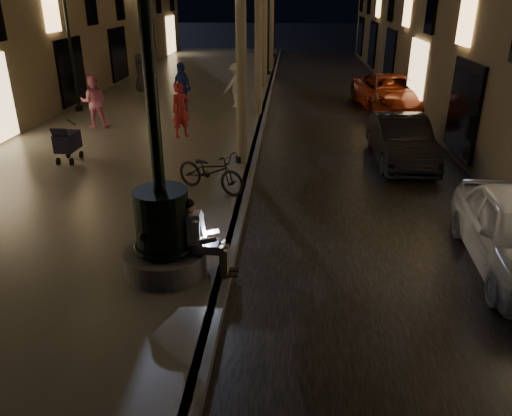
# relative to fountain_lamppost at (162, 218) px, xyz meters

# --- Properties ---
(ground) EXTENTS (120.00, 120.00, 0.00)m
(ground) POSITION_rel_fountain_lamppost_xyz_m (1.00, 13.00, -1.21)
(ground) COLOR black
(ground) RESTS_ON ground
(cobble_lane) EXTENTS (6.00, 45.00, 0.02)m
(cobble_lane) POSITION_rel_fountain_lamppost_xyz_m (4.00, 13.00, -1.20)
(cobble_lane) COLOR black
(cobble_lane) RESTS_ON ground
(promenade) EXTENTS (8.00, 45.00, 0.20)m
(promenade) POSITION_rel_fountain_lamppost_xyz_m (-3.00, 13.00, -1.11)
(promenade) COLOR slate
(promenade) RESTS_ON ground
(curb_strip) EXTENTS (0.25, 45.00, 0.20)m
(curb_strip) POSITION_rel_fountain_lamppost_xyz_m (1.00, 13.00, -1.11)
(curb_strip) COLOR #59595B
(curb_strip) RESTS_ON ground
(fountain_lamppost) EXTENTS (1.40, 1.40, 5.21)m
(fountain_lamppost) POSITION_rel_fountain_lamppost_xyz_m (0.00, 0.00, 0.00)
(fountain_lamppost) COLOR #59595B
(fountain_lamppost) RESTS_ON promenade
(seated_man_laptop) EXTENTS (1.00, 0.34, 1.37)m
(seated_man_laptop) POSITION_rel_fountain_lamppost_xyz_m (0.61, -0.00, -0.29)
(seated_man_laptop) COLOR gray
(seated_man_laptop) RESTS_ON promenade
(lamp_curb_a) EXTENTS (0.36, 0.36, 4.81)m
(lamp_curb_a) POSITION_rel_fountain_lamppost_xyz_m (0.70, 6.00, 2.02)
(lamp_curb_a) COLOR black
(lamp_curb_a) RESTS_ON promenade
(lamp_curb_b) EXTENTS (0.36, 0.36, 4.81)m
(lamp_curb_b) POSITION_rel_fountain_lamppost_xyz_m (0.70, 14.00, 2.02)
(lamp_curb_b) COLOR black
(lamp_curb_b) RESTS_ON promenade
(lamp_curb_c) EXTENTS (0.36, 0.36, 4.81)m
(lamp_curb_c) POSITION_rel_fountain_lamppost_xyz_m (0.70, 22.00, 2.02)
(lamp_curb_c) COLOR black
(lamp_curb_c) RESTS_ON promenade
(lamp_curb_d) EXTENTS (0.36, 0.36, 4.81)m
(lamp_curb_d) POSITION_rel_fountain_lamppost_xyz_m (0.70, 30.00, 2.02)
(lamp_curb_d) COLOR black
(lamp_curb_d) RESTS_ON promenade
(lamp_left_b) EXTENTS (0.36, 0.36, 4.81)m
(lamp_left_b) POSITION_rel_fountain_lamppost_xyz_m (-6.40, 12.00, 2.02)
(lamp_left_b) COLOR black
(lamp_left_b) RESTS_ON promenade
(lamp_left_c) EXTENTS (0.36, 0.36, 4.81)m
(lamp_left_c) POSITION_rel_fountain_lamppost_xyz_m (-6.40, 22.00, 2.02)
(lamp_left_c) COLOR black
(lamp_left_c) RESTS_ON promenade
(stroller) EXTENTS (0.50, 1.15, 1.17)m
(stroller) POSITION_rel_fountain_lamppost_xyz_m (-4.12, 5.68, -0.42)
(stroller) COLOR black
(stroller) RESTS_ON promenade
(car_second) EXTENTS (1.46, 4.10, 1.35)m
(car_second) POSITION_rel_fountain_lamppost_xyz_m (5.29, 6.91, -0.54)
(car_second) COLOR black
(car_second) RESTS_ON ground
(car_third) EXTENTS (2.90, 5.43, 1.45)m
(car_third) POSITION_rel_fountain_lamppost_xyz_m (6.17, 13.79, -0.49)
(car_third) COLOR maroon
(car_third) RESTS_ON ground
(pedestrian_red) EXTENTS (0.76, 0.74, 1.76)m
(pedestrian_red) POSITION_rel_fountain_lamppost_xyz_m (-1.48, 8.48, -0.13)
(pedestrian_red) COLOR #B42425
(pedestrian_red) RESTS_ON promenade
(pedestrian_pink) EXTENTS (1.04, 0.91, 1.83)m
(pedestrian_pink) POSITION_rel_fountain_lamppost_xyz_m (-4.75, 9.50, -0.09)
(pedestrian_pink) COLOR pink
(pedestrian_pink) RESTS_ON promenade
(pedestrian_white) EXTENTS (1.29, 1.22, 1.75)m
(pedestrian_white) POSITION_rel_fountain_lamppost_xyz_m (-0.20, 13.25, -0.13)
(pedestrian_white) COLOR white
(pedestrian_white) RESTS_ON promenade
(pedestrian_blue) EXTENTS (1.12, 1.12, 1.91)m
(pedestrian_blue) POSITION_rel_fountain_lamppost_xyz_m (-2.23, 12.20, -0.06)
(pedestrian_blue) COLOR navy
(pedestrian_blue) RESTS_ON promenade
(pedestrian_dark) EXTENTS (0.67, 0.92, 1.73)m
(pedestrian_dark) POSITION_rel_fountain_lamppost_xyz_m (-5.13, 16.51, -0.15)
(pedestrian_dark) COLOR #2F3034
(pedestrian_dark) RESTS_ON promenade
(bicycle) EXTENTS (1.98, 1.47, 0.99)m
(bicycle) POSITION_rel_fountain_lamppost_xyz_m (0.21, 3.77, -0.51)
(bicycle) COLOR black
(bicycle) RESTS_ON promenade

